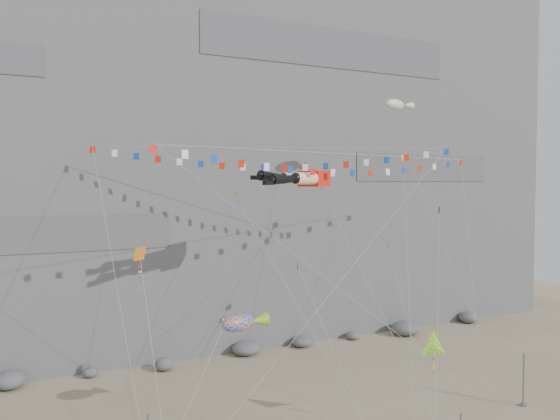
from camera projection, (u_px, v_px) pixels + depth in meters
name	position (u px, v px, depth m)	size (l,w,h in m)	color
cliff	(197.00, 109.00, 63.93)	(80.00, 28.00, 50.00)	slate
talus_boulders	(246.00, 349.00, 51.50)	(60.00, 3.00, 1.20)	#5D5D62
anchor_pole_right	(524.00, 380.00, 39.52)	(0.12, 0.12, 3.87)	slate
legs_kite	(298.00, 179.00, 40.81)	(7.00, 16.97, 22.75)	red
flag_banner_upper	(274.00, 148.00, 44.64)	(27.22, 19.99, 27.51)	red
flag_banner_lower	(343.00, 154.00, 41.85)	(30.56, 9.88, 21.30)	red
harlequin_kite	(140.00, 255.00, 33.76)	(1.76, 9.38, 14.44)	red
fish_windsock	(238.00, 323.00, 34.33)	(9.40, 7.20, 12.07)	orange
delta_kite	(434.00, 347.00, 33.98)	(4.03, 4.06, 7.76)	#E8B60B
blimp_windsock	(395.00, 105.00, 48.37)	(3.72, 12.74, 25.98)	beige
small_kite_a	(239.00, 201.00, 39.66)	(5.10, 12.65, 20.02)	orange
small_kite_b	(389.00, 249.00, 43.17)	(4.75, 11.52, 16.18)	purple
small_kite_c	(299.00, 269.00, 35.63)	(1.82, 9.19, 13.75)	#1F9717
small_kite_d	(403.00, 162.00, 46.78)	(10.09, 14.00, 24.60)	yellow
small_kite_e	(439.00, 214.00, 41.76)	(7.13, 7.83, 17.10)	#133CA8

